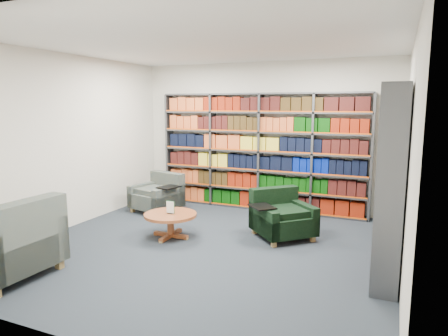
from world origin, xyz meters
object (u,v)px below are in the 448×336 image
at_px(chair_green_right, 280,218).
at_px(coffee_table, 170,218).
at_px(chair_teal_front, 8,246).
at_px(chair_teal_left, 159,196).

xyz_separation_m(chair_green_right, coffee_table, (-1.51, -0.73, 0.01)).
height_order(chair_teal_front, coffee_table, chair_teal_front).
bearing_deg(coffee_table, chair_green_right, 25.98).
bearing_deg(chair_teal_front, chair_teal_left, 90.61).
height_order(chair_green_right, coffee_table, chair_green_right).
xyz_separation_m(chair_teal_left, chair_green_right, (2.52, -0.55, 0.00)).
bearing_deg(chair_green_right, chair_teal_front, -132.62).
distance_m(chair_teal_front, coffee_table, 2.21).
distance_m(chair_teal_left, chair_teal_front, 3.26).
bearing_deg(coffee_table, chair_teal_left, 128.34).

